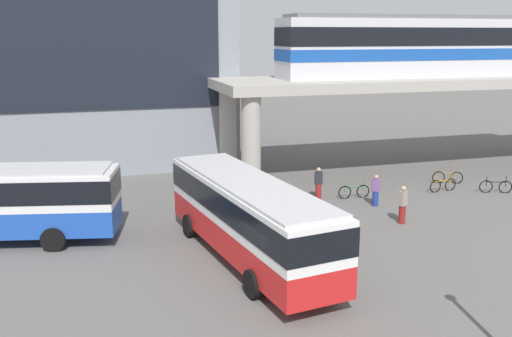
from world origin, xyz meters
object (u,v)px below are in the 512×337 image
object	(u,v)px
station_building	(16,47)
bus_main	(248,212)
train	(443,45)
bicycle_black	(496,187)
bicycle_brown	(448,177)
pedestrian_near_building	(403,206)
bicycle_green	(354,192)
pedestrian_walking_across	(318,184)
pedestrian_waiting_near_stop	(376,191)
bicycle_orange	(443,185)

from	to	relation	value
station_building	bus_main	bearing A→B (deg)	-65.95
train	bicycle_black	xyz separation A→B (m)	(-0.64, -6.88, -7.60)
bicycle_brown	pedestrian_near_building	bearing A→B (deg)	-138.31
bicycle_brown	bicycle_black	xyz separation A→B (m)	(1.32, -2.59, 0.00)
bicycle_green	pedestrian_near_building	world-z (taller)	pedestrian_near_building
bus_main	pedestrian_walking_across	xyz separation A→B (m)	(5.93, 7.08, -1.16)
bicycle_green	station_building	bearing A→B (deg)	138.69
bicycle_green	pedestrian_walking_across	size ratio (longest dim) A/B	1.02
train	bicycle_black	distance (m)	10.27
pedestrian_walking_across	pedestrian_waiting_near_stop	distance (m)	3.07
bicycle_black	pedestrian_walking_across	xyz separation A→B (m)	(-10.01, 1.67, 0.47)
bicycle_orange	station_building	bearing A→B (deg)	145.64
bus_main	bicycle_black	bearing A→B (deg)	18.76
bicycle_green	bicycle_orange	xyz separation A→B (m)	(5.42, -0.22, 0.00)
station_building	bicycle_black	world-z (taller)	station_building
train	bicycle_orange	size ratio (longest dim) A/B	12.29
pedestrian_walking_across	station_building	bearing A→B (deg)	136.06
bicycle_brown	pedestrian_waiting_near_stop	world-z (taller)	pedestrian_waiting_near_stop
bus_main	pedestrian_waiting_near_stop	size ratio (longest dim) A/B	6.88
pedestrian_near_building	pedestrian_waiting_near_stop	bearing A→B (deg)	86.81
train	bicycle_green	xyz separation A→B (m)	(-8.71, -5.56, -7.60)
station_building	pedestrian_near_building	xyz separation A→B (m)	(18.16, -20.25, -6.92)
station_building	train	xyz separation A→B (m)	(26.61, -10.17, 0.18)
bicycle_green	pedestrian_waiting_near_stop	world-z (taller)	pedestrian_waiting_near_stop
bicycle_black	train	bearing A→B (deg)	84.73
bus_main	bicycle_brown	size ratio (longest dim) A/B	6.75
bicycle_green	pedestrian_walking_across	world-z (taller)	pedestrian_walking_across
pedestrian_walking_across	pedestrian_waiting_near_stop	bearing A→B (deg)	-39.82
train	bicycle_green	world-z (taller)	train
station_building	pedestrian_near_building	bearing A→B (deg)	-48.12
bicycle_green	pedestrian_near_building	size ratio (longest dim) A/B	0.99
bicycle_green	bicycle_brown	xyz separation A→B (m)	(6.76, 1.27, 0.00)
pedestrian_walking_across	pedestrian_waiting_near_stop	xyz separation A→B (m)	(2.36, -1.97, -0.06)
bicycle_black	pedestrian_near_building	size ratio (longest dim) A/B	0.93
bicycle_black	pedestrian_walking_across	world-z (taller)	pedestrian_walking_across
train	bicycle_green	size ratio (longest dim) A/B	12.27
train	pedestrian_walking_across	bearing A→B (deg)	-153.91
pedestrian_waiting_near_stop	bicycle_brown	bearing A→B (deg)	24.51
train	bicycle_green	bearing A→B (deg)	-147.46
train	pedestrian_walking_across	distance (m)	13.84
train	bicycle_brown	distance (m)	8.94
bus_main	station_building	bearing A→B (deg)	114.05
bicycle_black	bus_main	bearing A→B (deg)	-161.24
station_building	bicycle_black	bearing A→B (deg)	-33.28
bicycle_brown	pedestrian_waiting_near_stop	xyz separation A→B (m)	(-6.34, -2.89, 0.41)
train	bicycle_green	distance (m)	12.83
bus_main	pedestrian_walking_across	bearing A→B (deg)	50.04
pedestrian_walking_across	pedestrian_near_building	size ratio (longest dim) A/B	0.96
train	bicycle_orange	bearing A→B (deg)	-119.65
station_building	pedestrian_walking_across	size ratio (longest dim) A/B	15.84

